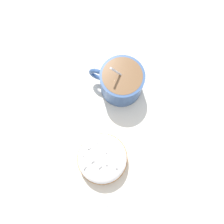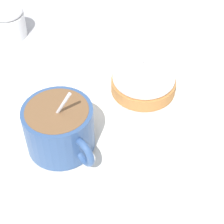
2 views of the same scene
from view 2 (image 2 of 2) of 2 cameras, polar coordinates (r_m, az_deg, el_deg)
The scene contains 5 objects.
ground_plane at distance 0.53m, azimuth -0.63°, elevation -1.11°, with size 3.00×3.00×0.00m, color #B2B2B7.
paper_napkin at distance 0.53m, azimuth -0.63°, elevation -1.00°, with size 0.32×0.31×0.00m.
coffee_cup at distance 0.48m, azimuth -7.89°, elevation -2.37°, with size 0.09×0.11×0.10m.
frosted_pastry at distance 0.56m, azimuth 4.84°, elevation 4.90°, with size 0.10×0.10×0.05m.
sugar_bowl at distance 0.70m, azimuth -15.66°, elevation 13.24°, with size 0.06×0.06×0.06m.
Camera 2 is at (-0.22, -0.29, 0.39)m, focal length 60.00 mm.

